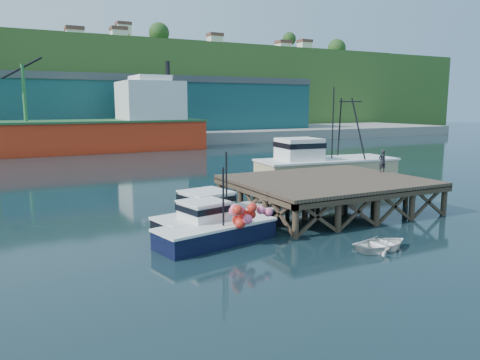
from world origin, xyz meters
TOP-DOWN VIEW (x-y plane):
  - ground at (0.00, 0.00)m, footprint 300.00×300.00m
  - wharf at (5.50, -0.19)m, footprint 12.00×10.00m
  - far_quay at (0.00, 70.00)m, footprint 160.00×40.00m
  - warehouse_mid at (0.00, 65.00)m, footprint 28.00×16.00m
  - warehouse_right at (30.00, 65.00)m, footprint 30.00×16.00m
  - cargo_ship at (-8.46, 48.00)m, footprint 55.50×10.00m
  - hillside at (0.00, 100.00)m, footprint 220.00×50.00m
  - boat_navy at (-4.34, -3.27)m, footprint 6.71×4.14m
  - boat_black at (-3.20, -1.17)m, footprint 7.67×6.37m
  - trawler at (12.11, 8.90)m, footprint 13.12×5.83m
  - dinghy at (2.43, -8.32)m, footprint 3.03×2.21m
  - dockworker at (10.90, 0.56)m, footprint 0.64×0.45m

SIDE VIEW (x-z plane):
  - ground at x=0.00m, z-range 0.00..0.00m
  - dinghy at x=2.43m, z-range 0.00..0.61m
  - boat_navy at x=-4.34m, z-range -1.19..2.80m
  - boat_black at x=-3.20m, z-range -1.43..3.09m
  - far_quay at x=0.00m, z-range 0.00..2.00m
  - trawler at x=12.11m, z-range -2.50..6.01m
  - wharf at x=5.50m, z-range 0.63..3.25m
  - dockworker at x=10.90m, z-range 2.12..3.78m
  - cargo_ship at x=-8.46m, z-range -3.56..10.19m
  - warehouse_mid at x=0.00m, z-range 2.00..11.00m
  - warehouse_right at x=30.00m, z-range 2.00..11.00m
  - hillside at x=0.00m, z-range 0.00..22.00m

